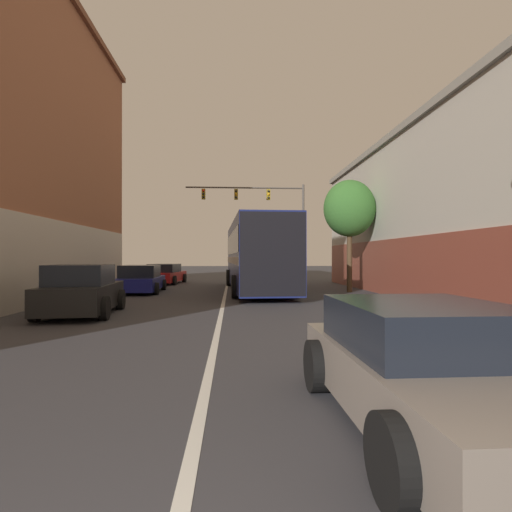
{
  "coord_description": "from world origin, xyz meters",
  "views": [
    {
      "loc": [
        0.36,
        -1.21,
        1.75
      ],
      "look_at": [
        1.43,
        17.2,
        1.82
      ],
      "focal_mm": 28.0,
      "sensor_mm": 36.0,
      "label": 1
    }
  ],
  "objects_px": {
    "parked_car_left_near": "(165,274)",
    "parked_car_left_mid": "(141,280)",
    "parked_car_left_far": "(82,291)",
    "street_tree_near": "(349,209)",
    "traffic_signal_gantry": "(266,209)",
    "bus": "(256,253)",
    "hatchback_foreground": "(431,367)"
  },
  "relations": [
    {
      "from": "parked_car_left_near",
      "to": "parked_car_left_far",
      "type": "height_order",
      "value": "parked_car_left_far"
    },
    {
      "from": "traffic_signal_gantry",
      "to": "street_tree_near",
      "type": "relative_size",
      "value": 1.62
    },
    {
      "from": "parked_car_left_mid",
      "to": "parked_car_left_far",
      "type": "height_order",
      "value": "parked_car_left_far"
    },
    {
      "from": "parked_car_left_far",
      "to": "traffic_signal_gantry",
      "type": "height_order",
      "value": "traffic_signal_gantry"
    },
    {
      "from": "parked_car_left_far",
      "to": "street_tree_near",
      "type": "xyz_separation_m",
      "value": [
        10.47,
        7.48,
        3.48
      ]
    },
    {
      "from": "bus",
      "to": "hatchback_foreground",
      "type": "height_order",
      "value": "bus"
    },
    {
      "from": "parked_car_left_near",
      "to": "parked_car_left_mid",
      "type": "relative_size",
      "value": 1.07
    },
    {
      "from": "hatchback_foreground",
      "to": "parked_car_left_mid",
      "type": "distance_m",
      "value": 17.48
    },
    {
      "from": "street_tree_near",
      "to": "parked_car_left_near",
      "type": "bearing_deg",
      "value": 146.04
    },
    {
      "from": "bus",
      "to": "parked_car_left_mid",
      "type": "bearing_deg",
      "value": 93.82
    },
    {
      "from": "hatchback_foreground",
      "to": "street_tree_near",
      "type": "relative_size",
      "value": 0.7
    },
    {
      "from": "traffic_signal_gantry",
      "to": "street_tree_near",
      "type": "distance_m",
      "value": 11.48
    },
    {
      "from": "bus",
      "to": "parked_car_left_mid",
      "type": "distance_m",
      "value": 6.01
    },
    {
      "from": "hatchback_foreground",
      "to": "parked_car_left_far",
      "type": "bearing_deg",
      "value": 37.56
    },
    {
      "from": "hatchback_foreground",
      "to": "street_tree_near",
      "type": "distance_m",
      "value": 16.69
    },
    {
      "from": "parked_car_left_near",
      "to": "parked_car_left_far",
      "type": "relative_size",
      "value": 1.2
    },
    {
      "from": "hatchback_foreground",
      "to": "parked_car_left_far",
      "type": "distance_m",
      "value": 10.66
    },
    {
      "from": "bus",
      "to": "hatchback_foreground",
      "type": "xyz_separation_m",
      "value": [
        0.81,
        -16.83,
        -1.36
      ]
    },
    {
      "from": "bus",
      "to": "street_tree_near",
      "type": "bearing_deg",
      "value": -104.58
    },
    {
      "from": "parked_car_left_mid",
      "to": "street_tree_near",
      "type": "relative_size",
      "value": 0.78
    },
    {
      "from": "bus",
      "to": "street_tree_near",
      "type": "height_order",
      "value": "street_tree_near"
    },
    {
      "from": "parked_car_left_mid",
      "to": "hatchback_foreground",
      "type": "bearing_deg",
      "value": -159.86
    },
    {
      "from": "parked_car_left_mid",
      "to": "parked_car_left_far",
      "type": "distance_m",
      "value": 7.81
    },
    {
      "from": "hatchback_foreground",
      "to": "street_tree_near",
      "type": "height_order",
      "value": "street_tree_near"
    },
    {
      "from": "parked_car_left_mid",
      "to": "street_tree_near",
      "type": "bearing_deg",
      "value": -93.98
    },
    {
      "from": "parked_car_left_far",
      "to": "parked_car_left_near",
      "type": "bearing_deg",
      "value": -5.44
    },
    {
      "from": "hatchback_foreground",
      "to": "traffic_signal_gantry",
      "type": "relative_size",
      "value": 0.43
    },
    {
      "from": "parked_car_left_near",
      "to": "parked_car_left_mid",
      "type": "xyz_separation_m",
      "value": [
        -0.1,
        -6.66,
        0.01
      ]
    },
    {
      "from": "parked_car_left_near",
      "to": "parked_car_left_far",
      "type": "bearing_deg",
      "value": -174.52
    },
    {
      "from": "traffic_signal_gantry",
      "to": "bus",
      "type": "bearing_deg",
      "value": -97.64
    },
    {
      "from": "parked_car_left_far",
      "to": "street_tree_near",
      "type": "distance_m",
      "value": 13.33
    },
    {
      "from": "hatchback_foreground",
      "to": "parked_car_left_far",
      "type": "height_order",
      "value": "parked_car_left_far"
    }
  ]
}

